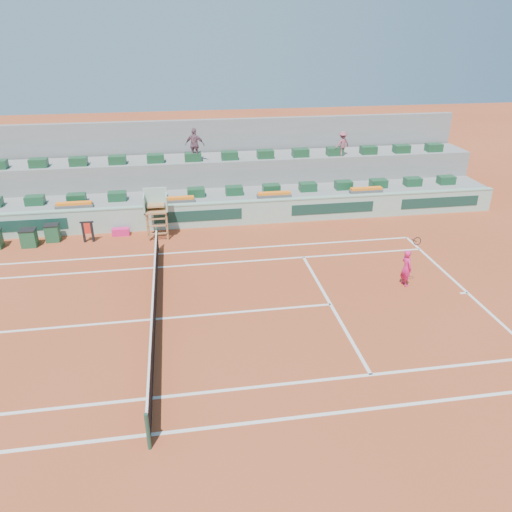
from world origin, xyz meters
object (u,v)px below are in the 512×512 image
object	(u,v)px
umpire_chair	(156,207)
drink_cooler_a	(53,233)
player_bag	(121,232)
tennis_player	(406,268)

from	to	relation	value
umpire_chair	drink_cooler_a	size ratio (longest dim) A/B	2.86
drink_cooler_a	umpire_chair	bearing A→B (deg)	-3.22
umpire_chair	player_bag	bearing A→B (deg)	164.95
drink_cooler_a	tennis_player	xyz separation A→B (m)	(14.66, -6.77, 0.35)
player_bag	tennis_player	size ratio (longest dim) A/B	0.36
drink_cooler_a	tennis_player	bearing A→B (deg)	-24.78
drink_cooler_a	player_bag	bearing A→B (deg)	3.88
tennis_player	player_bag	bearing A→B (deg)	148.87
player_bag	umpire_chair	distance (m)	2.32
player_bag	drink_cooler_a	xyz separation A→B (m)	(-3.11, -0.21, 0.24)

